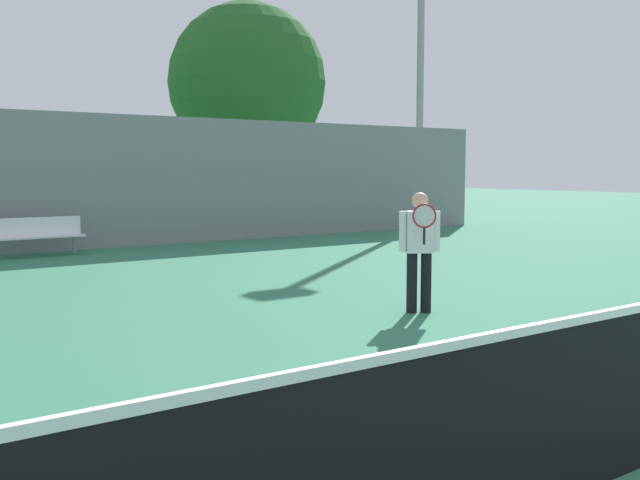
# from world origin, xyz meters

# --- Properties ---
(tennis_player) EXTENTS (0.53, 0.51, 1.59)m
(tennis_player) POSITION_xyz_m (1.47, 4.58, 0.90)
(tennis_player) COLOR black
(tennis_player) RESTS_ON ground_plane
(bench_courtside_far) EXTENTS (2.10, 0.40, 0.85)m
(bench_courtside_far) POSITION_xyz_m (-0.83, 14.10, 0.52)
(bench_courtside_far) COLOR white
(bench_courtside_far) RESTS_ON ground_plane
(light_pole_near_left) EXTENTS (0.90, 0.60, 9.75)m
(light_pole_near_left) POSITION_xyz_m (11.71, 15.26, 5.90)
(light_pole_near_left) COLOR #939399
(light_pole_near_left) RESTS_ON ground_plane
(back_fence) EXTENTS (26.88, 0.06, 3.20)m
(back_fence) POSITION_xyz_m (0.00, 14.89, 1.60)
(back_fence) COLOR gray
(back_fence) RESTS_ON ground_plane
(tree_green_broad) EXTENTS (5.75, 5.75, 7.91)m
(tree_green_broad) POSITION_xyz_m (8.88, 21.34, 5.03)
(tree_green_broad) COLOR brown
(tree_green_broad) RESTS_ON ground_plane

